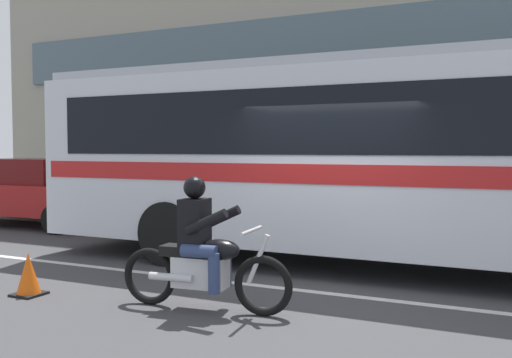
% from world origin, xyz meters
% --- Properties ---
extents(ground_plane, '(60.00, 60.00, 0.00)m').
position_xyz_m(ground_plane, '(0.00, 0.00, 0.00)').
color(ground_plane, '#3D3D3F').
extents(sidewalk_curb, '(28.00, 3.80, 0.15)m').
position_xyz_m(sidewalk_curb, '(0.00, 5.10, 0.07)').
color(sidewalk_curb, gray).
rests_on(sidewalk_curb, ground_plane).
extents(lane_center_stripe, '(26.60, 0.14, 0.01)m').
position_xyz_m(lane_center_stripe, '(0.00, -0.60, 0.00)').
color(lane_center_stripe, silver).
rests_on(lane_center_stripe, ground_plane).
extents(transit_bus, '(13.39, 2.65, 3.22)m').
position_xyz_m(transit_bus, '(1.49, 1.19, 1.88)').
color(transit_bus, silver).
rests_on(transit_bus, ground_plane).
extents(motorcycle_with_rider, '(2.14, 0.66, 1.56)m').
position_xyz_m(motorcycle_with_rider, '(-0.86, -1.95, 0.66)').
color(motorcycle_with_rider, black).
rests_on(motorcycle_with_rider, ground_plane).
extents(parked_sedan_curbside, '(4.39, 1.92, 1.64)m').
position_xyz_m(parked_sedan_curbside, '(-8.24, 2.58, 0.85)').
color(parked_sedan_curbside, maroon).
rests_on(parked_sedan_curbside, ground_plane).
extents(fire_hydrant, '(0.22, 0.30, 0.75)m').
position_xyz_m(fire_hydrant, '(-3.06, 4.12, 0.52)').
color(fire_hydrant, '#4C8C3F').
rests_on(fire_hydrant, sidewalk_curb).
extents(traffic_cone, '(0.36, 0.36, 0.55)m').
position_xyz_m(traffic_cone, '(-3.23, -2.33, 0.26)').
color(traffic_cone, '#EA590F').
rests_on(traffic_cone, ground_plane).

